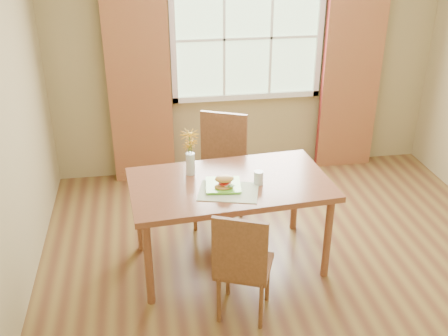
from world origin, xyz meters
The scene contains 12 objects.
room centered at (0.00, 0.00, 1.35)m, with size 4.24×3.84×2.74m.
window centered at (0.00, 1.87, 1.50)m, with size 1.62×0.06×1.32m.
curtain_left centered at (-1.15, 1.78, 1.10)m, with size 0.65×0.08×2.20m, color maroon.
curtain_right centered at (1.15, 1.78, 1.10)m, with size 0.65×0.08×2.20m, color maroon.
dining_table centered at (-0.49, 0.10, 0.69)m, with size 1.65×1.01×0.77m.
chair_near centered at (-0.52, -0.59, 0.50)m, with size 0.50×0.50×0.91m.
chair_far centered at (-0.45, 0.81, 0.58)m, with size 0.58×0.58×1.06m.
placemat centered at (-0.53, -0.06, 0.77)m, with size 0.45×0.33×0.01m, color beige.
plate centered at (-0.55, 0.02, 0.78)m, with size 0.27×0.27×0.01m, color #75E038.
croissant_sandwich centered at (-0.55, -0.04, 0.85)m, with size 0.16×0.10×0.11m.
water_glass centered at (-0.27, 0.03, 0.82)m, with size 0.07×0.07×0.11m.
flower_vase centered at (-0.78, 0.29, 1.00)m, with size 0.15×0.15×0.38m.
Camera 1 is at (-1.12, -3.51, 2.72)m, focal length 42.00 mm.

